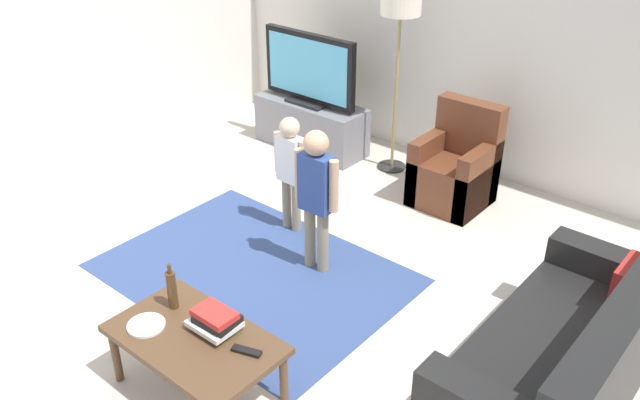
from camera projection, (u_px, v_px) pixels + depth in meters
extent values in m
plane|color=beige|center=(264.00, 315.00, 4.59)|extent=(7.80, 7.80, 0.00)
cube|color=silver|center=(493.00, 31.00, 5.93)|extent=(6.00, 0.12, 2.70)
cube|color=silver|center=(3.00, 42.00, 5.62)|extent=(0.12, 6.00, 2.70)
cube|color=#33477A|center=(254.00, 273.00, 5.02)|extent=(2.20, 1.60, 0.01)
cube|color=slate|center=(311.00, 125.00, 6.87)|extent=(1.20, 0.44, 0.50)
cube|color=black|center=(308.00, 140.00, 6.91)|extent=(1.10, 0.32, 0.03)
cube|color=black|center=(310.00, 101.00, 6.73)|extent=(0.44, 0.28, 0.03)
cube|color=black|center=(309.00, 67.00, 6.56)|extent=(1.10, 0.07, 0.68)
cube|color=#59B2D8|center=(307.00, 68.00, 6.53)|extent=(1.00, 0.01, 0.58)
cube|color=black|center=(553.00, 369.00, 3.83)|extent=(0.80, 1.80, 0.42)
cube|color=black|center=(614.00, 364.00, 3.56)|extent=(0.20, 1.80, 0.86)
cube|color=black|center=(606.00, 292.00, 4.32)|extent=(0.80, 0.20, 0.60)
cube|color=#B22823|center=(625.00, 286.00, 3.95)|extent=(0.10, 0.32, 0.32)
cube|color=brown|center=(452.00, 182.00, 5.86)|extent=(0.60, 0.60, 0.42)
cube|color=brown|center=(467.00, 149.00, 5.89)|extent=(0.60, 0.16, 0.90)
cube|color=brown|center=(430.00, 165.00, 5.95)|extent=(0.12, 0.60, 0.60)
cube|color=brown|center=(478.00, 181.00, 5.68)|extent=(0.12, 0.60, 0.60)
cylinder|color=#262626|center=(392.00, 166.00, 6.57)|extent=(0.28, 0.28, 0.02)
cylinder|color=#99844C|center=(396.00, 94.00, 6.21)|extent=(0.03, 0.03, 1.50)
cylinder|color=gray|center=(287.00, 203.00, 5.51)|extent=(0.07, 0.07, 0.45)
cylinder|color=gray|center=(296.00, 207.00, 5.44)|extent=(0.07, 0.07, 0.45)
cube|color=white|center=(290.00, 159.00, 5.27)|extent=(0.21, 0.12, 0.38)
sphere|color=beige|center=(290.00, 127.00, 5.14)|extent=(0.16, 0.16, 0.16)
cylinder|color=beige|center=(278.00, 152.00, 5.34)|extent=(0.06, 0.06, 0.35)
cylinder|color=beige|center=(303.00, 162.00, 5.18)|extent=(0.06, 0.06, 0.35)
cylinder|color=gray|center=(310.00, 236.00, 4.99)|extent=(0.09, 0.09, 0.51)
cylinder|color=gray|center=(323.00, 242.00, 4.93)|extent=(0.09, 0.09, 0.51)
cube|color=#2D478C|center=(316.00, 183.00, 4.73)|extent=(0.25, 0.15, 0.44)
sphere|color=tan|center=(316.00, 143.00, 4.58)|extent=(0.18, 0.18, 0.18)
cylinder|color=tan|center=(299.00, 174.00, 4.80)|extent=(0.07, 0.07, 0.39)
cylinder|color=tan|center=(334.00, 186.00, 4.64)|extent=(0.07, 0.07, 0.39)
cube|color=#513823|center=(195.00, 339.00, 3.77)|extent=(1.00, 0.60, 0.04)
cylinder|color=#513823|center=(116.00, 355.00, 3.96)|extent=(0.05, 0.05, 0.38)
cylinder|color=#513823|center=(182.00, 314.00, 4.29)|extent=(0.05, 0.05, 0.38)
cylinder|color=#513823|center=(284.00, 379.00, 3.79)|extent=(0.05, 0.05, 0.38)
cube|color=#388C4C|center=(216.00, 327.00, 3.81)|extent=(0.25, 0.18, 0.03)
cube|color=white|center=(214.00, 324.00, 3.79)|extent=(0.28, 0.22, 0.03)
cube|color=black|center=(217.00, 319.00, 3.77)|extent=(0.24, 0.21, 0.04)
cube|color=red|center=(215.00, 314.00, 3.75)|extent=(0.24, 0.16, 0.04)
cylinder|color=#4C3319|center=(172.00, 290.00, 3.94)|extent=(0.06, 0.06, 0.25)
cylinder|color=#4C3319|center=(169.00, 269.00, 3.86)|extent=(0.02, 0.02, 0.06)
cube|color=black|center=(247.00, 351.00, 3.64)|extent=(0.18, 0.10, 0.02)
cylinder|color=white|center=(146.00, 325.00, 3.83)|extent=(0.22, 0.22, 0.02)
cube|color=silver|center=(148.00, 325.00, 3.82)|extent=(0.14, 0.07, 0.01)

